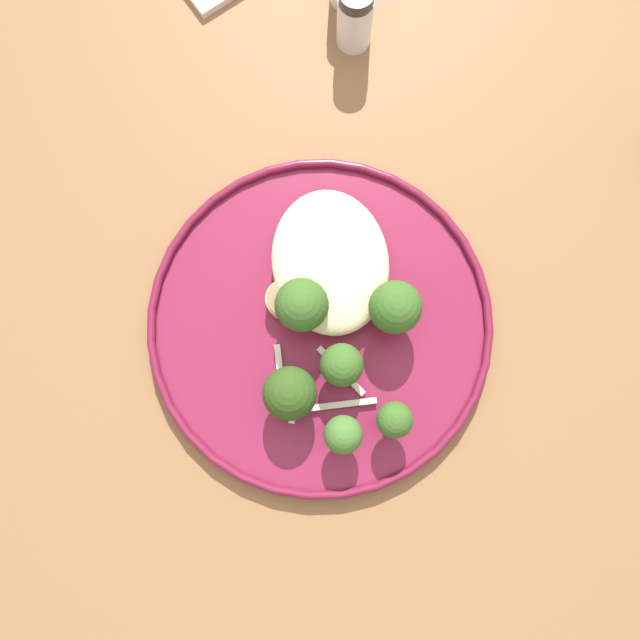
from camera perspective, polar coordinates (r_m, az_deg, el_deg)
ground at (r=1.32m, az=-0.32°, el=-5.96°), size 6.00×6.00×0.00m
wooden_dining_table at (r=0.67m, az=-0.63°, el=-1.00°), size 1.40×1.00×0.74m
dinner_plate at (r=0.58m, az=-0.00°, el=-0.22°), size 0.29×0.29×0.02m
noodle_bed at (r=0.57m, az=0.85°, el=4.85°), size 0.13×0.10×0.04m
seared_scallop_center_golden at (r=0.59m, az=-1.82°, el=7.36°), size 0.03×0.03×0.02m
seared_scallop_left_edge at (r=0.57m, az=-2.94°, el=1.67°), size 0.03×0.03×0.02m
seared_scallop_rear_pale at (r=0.58m, az=0.52°, el=4.73°), size 0.02×0.02×0.01m
seared_scallop_tiny_bay at (r=0.58m, az=1.97°, el=2.91°), size 0.03×0.03×0.01m
seared_scallop_on_noodles at (r=0.57m, az=-1.81°, el=3.40°), size 0.02×0.02×0.02m
broccoli_floret_near_rim at (r=0.54m, az=1.93°, el=-9.46°), size 0.03×0.03×0.05m
broccoli_floret_front_edge at (r=0.54m, az=-1.48°, el=0.83°), size 0.04×0.04×0.06m
broccoli_floret_small_sprig at (r=0.54m, az=1.80°, el=-3.76°), size 0.03×0.03×0.05m
broccoli_floret_left_leaning at (r=0.54m, az=6.17°, el=-8.22°), size 0.03×0.03×0.05m
broccoli_floret_right_tilted at (r=0.54m, az=-2.52°, el=-6.09°), size 0.04×0.04×0.06m
broccoli_floret_rear_charred at (r=0.55m, az=6.24°, el=1.02°), size 0.04×0.04×0.06m
onion_sliver_short_strip at (r=0.57m, az=1.75°, el=-4.23°), size 0.05×0.04×0.00m
onion_sliver_long_sliver at (r=0.57m, az=1.78°, el=-7.00°), size 0.01×0.06×0.00m
onion_sliver_curled_piece at (r=0.57m, az=-3.29°, el=-4.67°), size 0.05×0.01×0.00m
onion_sliver_pale_crescent at (r=0.57m, az=-1.99°, el=-6.64°), size 0.04×0.02×0.00m
pepper_shaker at (r=0.66m, az=2.90°, el=23.69°), size 0.03×0.03×0.07m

